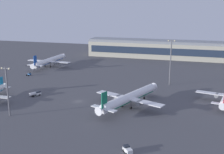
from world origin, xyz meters
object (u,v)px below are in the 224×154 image
(apron_light_east, at_px, (171,60))
(apron_light_central, at_px, (7,88))
(fuel_truck, at_px, (35,93))
(maintenance_van, at_px, (128,150))
(airplane_terminal_side, at_px, (49,61))
(pushback_tug, at_px, (29,74))
(airplane_mid_apron, at_px, (129,98))

(apron_light_east, bearing_deg, apron_light_central, -131.68)
(apron_light_central, bearing_deg, apron_light_east, 48.32)
(fuel_truck, relative_size, apron_light_east, 0.23)
(maintenance_van, height_order, apron_light_central, apron_light_central)
(airplane_terminal_side, xyz_separation_m, fuel_truck, (29.76, -70.44, -3.19))
(pushback_tug, xyz_separation_m, apron_light_east, (96.86, 3.13, 14.75))
(airplane_terminal_side, distance_m, fuel_truck, 76.54)
(airplane_mid_apron, xyz_separation_m, pushback_tug, (-81.81, 42.12, -3.54))
(airplane_terminal_side, height_order, maintenance_van, airplane_terminal_side)
(maintenance_van, xyz_separation_m, fuel_truck, (-62.43, 45.87, 0.19))
(maintenance_van, relative_size, fuel_truck, 0.68)
(fuel_truck, bearing_deg, airplane_mid_apron, 26.49)
(airplane_mid_apron, bearing_deg, pushback_tug, 173.92)
(airplane_terminal_side, bearing_deg, airplane_mid_apron, -38.77)
(apron_light_east, bearing_deg, maintenance_van, -93.56)
(airplane_terminal_side, xyz_separation_m, apron_light_central, (34.01, -99.05, 8.36))
(pushback_tug, relative_size, fuel_truck, 0.52)
(airplane_terminal_side, bearing_deg, apron_light_east, -13.14)
(maintenance_van, relative_size, apron_light_central, 0.20)
(pushback_tug, bearing_deg, maintenance_van, -28.82)
(apron_light_east, height_order, apron_light_central, apron_light_east)
(apron_light_east, bearing_deg, airplane_terminal_side, 164.28)
(fuel_truck, bearing_deg, maintenance_van, -7.32)
(airplane_mid_apron, xyz_separation_m, apron_light_east, (15.05, 45.25, 11.22))
(pushback_tug, bearing_deg, apron_light_east, 16.21)
(fuel_truck, xyz_separation_m, apron_light_central, (4.25, -28.61, 11.56))
(airplane_mid_apron, height_order, maintenance_van, airplane_mid_apron)
(fuel_truck, bearing_deg, apron_light_central, -52.57)
(airplane_mid_apron, xyz_separation_m, maintenance_van, (9.52, -43.56, -3.42))
(airplane_terminal_side, bearing_deg, fuel_truck, -64.52)
(pushback_tug, bearing_deg, apron_light_central, -49.80)
(maintenance_van, distance_m, apron_light_east, 90.18)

